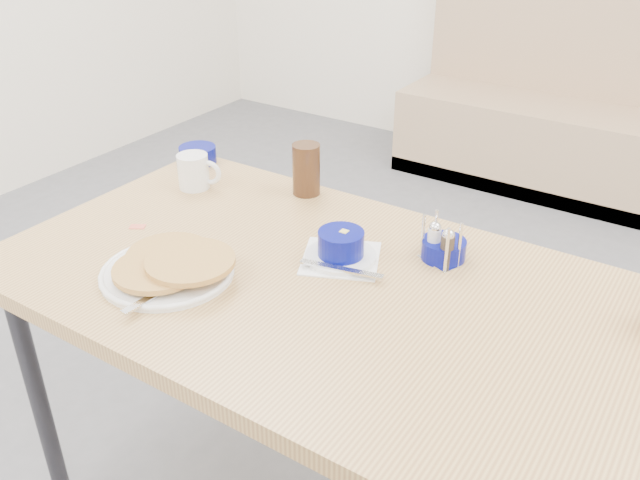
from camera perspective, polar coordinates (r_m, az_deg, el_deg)
The scene contains 10 objects.
booth_bench at distance 3.79m, azimuth 21.74°, elevation 9.00°, with size 1.90×0.56×1.22m.
dining_table at distance 1.46m, azimuth -0.38°, elevation -5.35°, with size 1.40×0.80×0.76m.
pancake_plate at distance 1.47m, azimuth -12.51°, elevation -2.21°, with size 0.29×0.31×0.05m.
coffee_mug at distance 1.85m, azimuth -10.51°, elevation 5.73°, with size 0.12×0.08×0.09m.
grits_setting at distance 1.48m, azimuth 1.77°, elevation -0.65°, with size 0.24×0.22×0.07m.
creamer_bowl at distance 2.02m, azimuth -10.26°, elevation 7.08°, with size 0.11×0.11×0.05m.
butter_bowl at distance 1.52m, azimuth 10.35°, elevation -0.76°, with size 0.10×0.10×0.04m.
amber_tumbler at distance 1.77m, azimuth -1.17°, elevation 5.97°, with size 0.07×0.07×0.14m, color #3B2212.
condiment_caddy at distance 1.49m, azimuth 10.08°, elevation -0.61°, with size 0.10×0.08×0.11m.
sugar_wrapper at distance 1.69m, azimuth -15.12°, elevation 1.09°, with size 0.04×0.02×0.00m, color #EA654E.
Camera 1 is at (0.67, -0.75, 1.53)m, focal length 38.00 mm.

